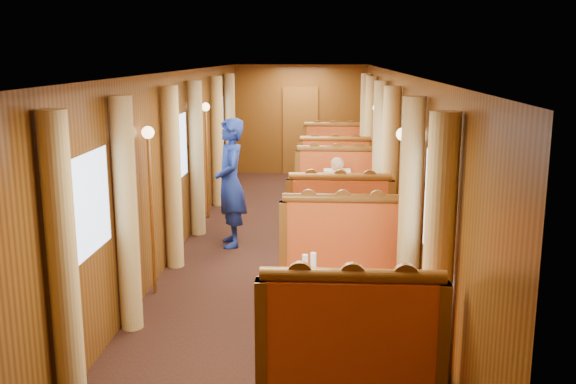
# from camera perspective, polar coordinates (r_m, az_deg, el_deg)

# --- Properties ---
(floor) EXTENTS (3.00, 12.00, 0.01)m
(floor) POSITION_cam_1_polar(r_m,az_deg,el_deg) (9.16, -0.35, -5.18)
(floor) COLOR black
(floor) RESTS_ON ground
(ceiling) EXTENTS (3.00, 12.00, 0.01)m
(ceiling) POSITION_cam_1_polar(r_m,az_deg,el_deg) (8.74, -0.37, 10.66)
(ceiling) COLOR silver
(ceiling) RESTS_ON wall_left
(wall_far) EXTENTS (3.00, 0.01, 2.50)m
(wall_far) POSITION_cam_1_polar(r_m,az_deg,el_deg) (14.81, 1.11, 6.43)
(wall_far) COLOR brown
(wall_far) RESTS_ON floor
(wall_near) EXTENTS (3.00, 0.01, 2.50)m
(wall_near) POSITION_cam_1_polar(r_m,az_deg,el_deg) (3.15, -7.53, -15.99)
(wall_near) COLOR brown
(wall_near) RESTS_ON floor
(wall_left) EXTENTS (0.01, 12.00, 2.50)m
(wall_left) POSITION_cam_1_polar(r_m,az_deg,el_deg) (9.08, -9.86, 2.61)
(wall_left) COLOR brown
(wall_left) RESTS_ON floor
(wall_right) EXTENTS (0.01, 12.00, 2.50)m
(wall_right) POSITION_cam_1_polar(r_m,az_deg,el_deg) (8.90, 9.33, 2.43)
(wall_right) COLOR brown
(wall_right) RESTS_ON floor
(doorway_far) EXTENTS (0.80, 0.04, 2.00)m
(doorway_far) POSITION_cam_1_polar(r_m,az_deg,el_deg) (14.81, 1.10, 5.46)
(doorway_far) COLOR brown
(doorway_far) RESTS_ON floor
(table_near) EXTENTS (1.05, 0.72, 0.75)m
(table_near) POSITION_cam_1_polar(r_m,az_deg,el_deg) (5.73, 5.06, -12.14)
(table_near) COLOR white
(table_near) RESTS_ON floor
(banquette_near_fwd) EXTENTS (1.30, 0.55, 1.34)m
(banquette_near_fwd) POSITION_cam_1_polar(r_m,az_deg,el_deg) (4.80, 5.44, -16.59)
(banquette_near_fwd) COLOR #AE2813
(banquette_near_fwd) RESTS_ON floor
(banquette_near_aft) EXTENTS (1.30, 0.55, 1.34)m
(banquette_near_aft) POSITION_cam_1_polar(r_m,az_deg,el_deg) (6.65, 4.81, -8.16)
(banquette_near_aft) COLOR #AE2813
(banquette_near_aft) RESTS_ON floor
(table_mid) EXTENTS (1.05, 0.72, 0.75)m
(table_mid) POSITION_cam_1_polar(r_m,az_deg,el_deg) (9.04, 4.41, -2.97)
(table_mid) COLOR white
(table_mid) RESTS_ON floor
(banquette_mid_fwd) EXTENTS (1.30, 0.55, 1.34)m
(banquette_mid_fwd) POSITION_cam_1_polar(r_m,az_deg,el_deg) (8.05, 4.54, -4.52)
(banquette_mid_fwd) COLOR #AE2813
(banquette_mid_fwd) RESTS_ON floor
(banquette_mid_aft) EXTENTS (1.30, 0.55, 1.34)m
(banquette_mid_aft) POSITION_cam_1_polar(r_m,az_deg,el_deg) (10.01, 4.30, -1.19)
(banquette_mid_aft) COLOR #AE2813
(banquette_mid_aft) RESTS_ON floor
(table_far) EXTENTS (1.05, 0.72, 0.75)m
(table_far) POSITION_cam_1_polar(r_m,az_deg,el_deg) (12.45, 4.11, 1.24)
(table_far) COLOR white
(table_far) RESTS_ON floor
(banquette_far_fwd) EXTENTS (1.30, 0.55, 1.34)m
(banquette_far_fwd) POSITION_cam_1_polar(r_m,az_deg,el_deg) (11.45, 4.18, 0.51)
(banquette_far_fwd) COLOR #AE2813
(banquette_far_fwd) RESTS_ON floor
(banquette_far_aft) EXTENTS (1.30, 0.55, 1.34)m
(banquette_far_aft) POSITION_cam_1_polar(r_m,az_deg,el_deg) (13.44, 4.06, 2.26)
(banquette_far_aft) COLOR #AE2813
(banquette_far_aft) RESTS_ON floor
(tea_tray) EXTENTS (0.35, 0.27, 0.01)m
(tea_tray) POSITION_cam_1_polar(r_m,az_deg,el_deg) (5.57, 4.37, -8.60)
(tea_tray) COLOR silver
(tea_tray) RESTS_ON table_near
(teapot_left) EXTENTS (0.19, 0.17, 0.13)m
(teapot_left) POSITION_cam_1_polar(r_m,az_deg,el_deg) (5.48, 3.14, -8.33)
(teapot_left) COLOR silver
(teapot_left) RESTS_ON tea_tray
(teapot_right) EXTENTS (0.19, 0.17, 0.13)m
(teapot_right) POSITION_cam_1_polar(r_m,az_deg,el_deg) (5.47, 5.38, -8.38)
(teapot_right) COLOR silver
(teapot_right) RESTS_ON tea_tray
(teapot_back) EXTENTS (0.17, 0.16, 0.12)m
(teapot_back) POSITION_cam_1_polar(r_m,az_deg,el_deg) (5.62, 3.86, -7.86)
(teapot_back) COLOR silver
(teapot_back) RESTS_ON tea_tray
(fruit_plate) EXTENTS (0.24, 0.24, 0.05)m
(fruit_plate) POSITION_cam_1_polar(r_m,az_deg,el_deg) (5.51, 8.73, -8.83)
(fruit_plate) COLOR white
(fruit_plate) RESTS_ON table_near
(cup_inboard) EXTENTS (0.08, 0.08, 0.26)m
(cup_inboard) POSITION_cam_1_polar(r_m,az_deg,el_deg) (5.67, 1.52, -7.13)
(cup_inboard) COLOR white
(cup_inboard) RESTS_ON table_near
(cup_outboard) EXTENTS (0.08, 0.08, 0.26)m
(cup_outboard) POSITION_cam_1_polar(r_m,az_deg,el_deg) (5.73, 2.26, -6.95)
(cup_outboard) COLOR white
(cup_outboard) RESTS_ON table_near
(rose_vase_mid) EXTENTS (0.06, 0.06, 0.36)m
(rose_vase_mid) POSITION_cam_1_polar(r_m,az_deg,el_deg) (8.91, 4.41, 0.46)
(rose_vase_mid) COLOR silver
(rose_vase_mid) RESTS_ON table_mid
(rose_vase_far) EXTENTS (0.06, 0.06, 0.36)m
(rose_vase_far) POSITION_cam_1_polar(r_m,az_deg,el_deg) (12.37, 3.97, 3.76)
(rose_vase_far) COLOR silver
(rose_vase_far) RESTS_ON table_far
(window_left_near) EXTENTS (0.01, 1.20, 0.90)m
(window_left_near) POSITION_cam_1_polar(r_m,az_deg,el_deg) (5.75, -17.59, -1.27)
(window_left_near) COLOR #96ADCE
(window_left_near) RESTS_ON wall_left
(curtain_left_near_a) EXTENTS (0.22, 0.22, 2.35)m
(curtain_left_near_a) POSITION_cam_1_polar(r_m,az_deg,el_deg) (5.09, -19.36, -6.34)
(curtain_left_near_a) COLOR tan
(curtain_left_near_a) RESTS_ON floor
(curtain_left_near_b) EXTENTS (0.22, 0.22, 2.35)m
(curtain_left_near_b) POSITION_cam_1_polar(r_m,az_deg,el_deg) (6.50, -14.16, -2.06)
(curtain_left_near_b) COLOR tan
(curtain_left_near_b) RESTS_ON floor
(window_right_near) EXTENTS (0.01, 1.20, 0.90)m
(window_right_near) POSITION_cam_1_polar(r_m,az_deg,el_deg) (5.46, 13.01, -1.72)
(window_right_near) COLOR #96ADCE
(window_right_near) RESTS_ON wall_right
(curtain_right_near_a) EXTENTS (0.22, 0.22, 2.35)m
(curtain_right_near_a) POSITION_cam_1_polar(r_m,az_deg,el_deg) (4.78, 13.15, -7.15)
(curtain_right_near_a) COLOR tan
(curtain_right_near_a) RESTS_ON floor
(curtain_right_near_b) EXTENTS (0.22, 0.22, 2.35)m
(curtain_right_near_b) POSITION_cam_1_polar(r_m,az_deg,el_deg) (6.26, 10.77, -2.44)
(curtain_right_near_b) COLOR tan
(curtain_right_near_b) RESTS_ON floor
(window_left_mid) EXTENTS (0.01, 1.20, 0.90)m
(window_left_mid) POSITION_cam_1_polar(r_m,az_deg,el_deg) (9.05, -9.81, 3.86)
(window_left_mid) COLOR #96ADCE
(window_left_mid) RESTS_ON wall_left
(curtain_left_mid_a) EXTENTS (0.22, 0.22, 2.35)m
(curtain_left_mid_a) POSITION_cam_1_polar(r_m,az_deg,el_deg) (8.32, -10.23, 1.20)
(curtain_left_mid_a) COLOR tan
(curtain_left_mid_a) RESTS_ON floor
(curtain_left_mid_b) EXTENTS (0.22, 0.22, 2.35)m
(curtain_left_mid_b) POSITION_cam_1_polar(r_m,az_deg,el_deg) (9.82, -8.14, 2.94)
(curtain_left_mid_b) COLOR tan
(curtain_left_mid_b) RESTS_ON floor
(window_right_mid) EXTENTS (0.01, 1.20, 0.90)m
(window_right_mid) POSITION_cam_1_polar(r_m,az_deg,el_deg) (8.87, 9.28, 3.71)
(window_right_mid) COLOR #96ADCE
(window_right_mid) RESTS_ON wall_right
(curtain_right_mid_a) EXTENTS (0.22, 0.22, 2.35)m
(curtain_right_mid_a) POSITION_cam_1_polar(r_m,az_deg,el_deg) (8.14, 9.04, 1.00)
(curtain_right_mid_a) COLOR tan
(curtain_right_mid_a) RESTS_ON floor
(curtain_right_mid_b) EXTENTS (0.22, 0.22, 2.35)m
(curtain_right_mid_b) POSITION_cam_1_polar(r_m,az_deg,el_deg) (9.67, 8.14, 2.79)
(curtain_right_mid_b) COLOR tan
(curtain_right_mid_b) RESTS_ON floor
(window_left_far) EXTENTS (0.01, 1.20, 0.90)m
(window_left_far) POSITION_cam_1_polar(r_m,az_deg,el_deg) (12.46, -6.21, 6.20)
(window_left_far) COLOR #96ADCE
(window_left_far) RESTS_ON wall_left
(curtain_left_far_a) EXTENTS (0.22, 0.22, 2.35)m
(curtain_left_far_a) POSITION_cam_1_polar(r_m,az_deg,el_deg) (11.71, -6.29, 4.47)
(curtain_left_far_a) COLOR tan
(curtain_left_far_a) RESTS_ON floor
(curtain_left_far_b) EXTENTS (0.22, 0.22, 2.35)m
(curtain_left_far_b) POSITION_cam_1_polar(r_m,az_deg,el_deg) (13.24, -5.18, 5.38)
(curtain_left_far_b) COLOR tan
(curtain_left_far_b) RESTS_ON floor
(window_right_far) EXTENTS (0.01, 1.20, 0.90)m
(window_right_far) POSITION_cam_1_polar(r_m,az_deg,el_deg) (12.33, 7.62, 6.10)
(window_right_far) COLOR #96ADCE
(window_right_far) RESTS_ON wall_right
(curtain_right_far_a) EXTENTS (0.22, 0.22, 2.35)m
(curtain_right_far_a) POSITION_cam_1_polar(r_m,az_deg,el_deg) (11.58, 7.35, 4.35)
(curtain_right_far_a) COLOR tan
(curtain_right_far_a) RESTS_ON floor
(curtain_right_far_b) EXTENTS (0.22, 0.22, 2.35)m
(curtain_right_far_b) POSITION_cam_1_polar(r_m,az_deg,el_deg) (13.12, 6.88, 5.28)
(curtain_right_far_b) COLOR tan
(curtain_right_far_b) RESTS_ON floor
(sconce_left_fore) EXTENTS (0.14, 0.14, 1.95)m
(sconce_left_fore) POSITION_cam_1_polar(r_m,az_deg,el_deg) (7.37, -12.17, 1.37)
(sconce_left_fore) COLOR #BF8C3F
(sconce_left_fore) RESTS_ON floor
(sconce_right_fore) EXTENTS (0.14, 0.14, 1.95)m
(sconce_right_fore) POSITION_cam_1_polar(r_m,az_deg,el_deg) (7.15, 10.01, 1.14)
(sconce_right_fore) COLOR #BF8C3F
(sconce_right_fore) RESTS_ON floor
(sconce_left_aft) EXTENTS (0.14, 0.14, 1.95)m
(sconce_left_aft) POSITION_cam_1_polar(r_m,az_deg,el_deg) (10.74, -7.27, 4.87)
(sconce_left_aft) COLOR #BF8C3F
(sconce_left_aft) RESTS_ON floor
(sconce_right_aft) EXTENTS (0.14, 0.14, 1.95)m
(sconce_right_aft) POSITION_cam_1_polar(r_m,az_deg,el_deg) (10.59, 7.85, 4.76)
(sconce_right_aft) COLOR #BF8C3F
(sconce_right_aft) RESTS_ON floor
(steward) EXTENTS (0.61, 0.77, 1.85)m
(steward) POSITION_cam_1_polar(r_m,az_deg,el_deg) (9.20, -5.14, 0.80)
(steward) COLOR navy
(steward) RESTS_ON floor
(passenger) EXTENTS (0.40, 0.44, 0.76)m
(passenger) POSITION_cam_1_polar(r_m,az_deg,el_deg) (9.72, 4.36, 0.33)
(passenger) COLOR beige
(passenger) RESTS_ON banquette_mid_aft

